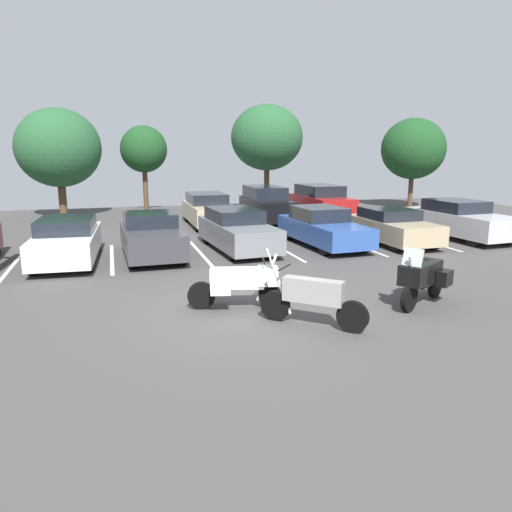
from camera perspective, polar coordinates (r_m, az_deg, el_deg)
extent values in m
cube|color=#423F3F|center=(11.34, -0.94, -6.26)|extent=(44.00, 44.00, 0.10)
cylinder|color=black|center=(11.24, 1.89, -4.48)|extent=(0.64, 0.26, 0.63)
cylinder|color=black|center=(11.22, -6.34, -4.58)|extent=(0.64, 0.26, 0.63)
cube|color=white|center=(11.09, -2.24, -2.56)|extent=(1.27, 0.67, 0.44)
cylinder|color=#B2B2B7|center=(11.12, 1.29, -2.49)|extent=(0.50, 0.18, 1.10)
cylinder|color=black|center=(11.02, 0.88, -0.52)|extent=(0.18, 0.61, 0.04)
cube|color=white|center=(11.11, 1.39, -2.30)|extent=(0.54, 0.57, 0.39)
cube|color=#B2C1CC|center=(11.03, 1.66, -0.31)|extent=(0.26, 0.47, 0.39)
cube|color=white|center=(11.45, -4.07, -2.63)|extent=(0.48, 0.34, 0.36)
cube|color=white|center=(10.79, -4.13, -3.55)|extent=(0.48, 0.34, 0.36)
cylinder|color=black|center=(10.44, 2.25, -5.76)|extent=(0.56, 0.52, 0.65)
cylinder|color=black|center=(9.93, 11.14, -6.93)|extent=(0.56, 0.52, 0.65)
cube|color=gray|center=(10.03, 6.64, -4.04)|extent=(1.12, 1.05, 0.49)
cylinder|color=#B2B2B7|center=(10.27, 2.89, -3.66)|extent=(0.42, 0.39, 1.12)
cylinder|color=black|center=(10.13, 3.33, -1.31)|extent=(0.44, 0.48, 0.04)
cylinder|color=black|center=(11.48, 17.34, -4.63)|extent=(0.62, 0.45, 0.65)
cylinder|color=black|center=(12.79, 20.07, -3.11)|extent=(0.62, 0.45, 0.65)
cube|color=black|center=(12.02, 18.92, -1.84)|extent=(1.17, 0.97, 0.51)
cylinder|color=#B2B2B7|center=(11.48, 17.71, -2.51)|extent=(0.47, 0.33, 1.12)
cylinder|color=black|center=(11.45, 18.02, -0.23)|extent=(0.36, 0.54, 0.04)
cube|color=black|center=(11.44, 17.70, -2.19)|extent=(0.65, 0.68, 0.46)
cube|color=#B2C1CC|center=(11.30, 17.73, -0.15)|extent=(0.37, 0.46, 0.39)
cube|color=black|center=(12.23, 21.04, -2.42)|extent=(0.50, 0.44, 0.36)
cube|color=black|center=(12.49, 17.93, -1.90)|extent=(0.50, 0.44, 0.36)
cube|color=silver|center=(17.39, -26.27, -0.83)|extent=(0.12, 4.81, 0.01)
cube|color=silver|center=(17.11, -16.36, -0.25)|extent=(0.12, 4.81, 0.01)
cube|color=silver|center=(17.35, -6.44, 0.34)|extent=(0.12, 4.81, 0.01)
cube|color=silver|center=(18.10, 2.94, 0.89)|extent=(0.12, 4.81, 0.01)
cube|color=silver|center=(19.28, 11.38, 1.36)|extent=(0.12, 4.81, 0.01)
cube|color=silver|center=(20.83, 18.70, 1.75)|extent=(0.12, 4.81, 0.01)
cube|color=silver|center=(22.67, 24.93, 2.05)|extent=(0.12, 4.81, 0.01)
cube|color=white|center=(16.91, -21.02, 1.32)|extent=(2.04, 4.76, 0.76)
cube|color=black|center=(16.98, -21.11, 3.42)|extent=(1.78, 2.51, 0.45)
cylinder|color=black|center=(15.32, -18.83, -0.58)|extent=(0.25, 0.66, 0.65)
cylinder|color=black|center=(15.55, -24.48, -0.85)|extent=(0.25, 0.66, 0.65)
cylinder|color=black|center=(18.43, -17.97, 1.54)|extent=(0.25, 0.66, 0.65)
cylinder|color=black|center=(18.62, -22.70, 1.29)|extent=(0.25, 0.66, 0.65)
cube|color=#38383D|center=(16.84, -12.00, 1.91)|extent=(1.95, 4.32, 0.80)
cube|color=black|center=(17.12, -12.23, 4.19)|extent=(1.73, 1.93, 0.45)
cylinder|color=black|center=(15.58, -8.51, 0.16)|extent=(0.24, 0.66, 0.66)
cylinder|color=black|center=(15.41, -14.25, -0.22)|extent=(0.24, 0.66, 0.66)
cylinder|color=black|center=(18.40, -10.04, 1.94)|extent=(0.24, 0.66, 0.66)
cylinder|color=black|center=(18.25, -14.90, 1.63)|extent=(0.24, 0.66, 0.66)
cube|color=slate|center=(17.72, -2.12, 2.60)|extent=(2.09, 4.80, 0.80)
cube|color=black|center=(18.02, -2.55, 4.79)|extent=(1.78, 2.48, 0.47)
cylinder|color=black|center=(16.56, 2.09, 0.89)|extent=(0.26, 0.62, 0.60)
cylinder|color=black|center=(16.05, -2.86, 0.53)|extent=(0.26, 0.62, 0.60)
cylinder|color=black|center=(19.49, -1.49, 2.60)|extent=(0.26, 0.62, 0.60)
cylinder|color=black|center=(19.07, -5.76, 2.33)|extent=(0.26, 0.62, 0.60)
cube|color=#2D519E|center=(18.68, 7.81, 2.93)|extent=(2.02, 4.87, 0.71)
cube|color=black|center=(18.95, 7.32, 4.92)|extent=(1.73, 2.13, 0.50)
cylinder|color=black|center=(17.70, 12.36, 1.46)|extent=(0.25, 0.68, 0.67)
cylinder|color=black|center=(16.96, 7.99, 1.16)|extent=(0.25, 0.68, 0.67)
cylinder|color=black|center=(20.49, 7.61, 3.06)|extent=(0.25, 0.68, 0.67)
cylinder|color=black|center=(19.86, 3.71, 2.86)|extent=(0.25, 0.68, 0.67)
cube|color=tan|center=(19.64, 15.60, 3.02)|extent=(1.85, 4.24, 0.72)
cube|color=black|center=(19.85, 15.17, 4.77)|extent=(1.69, 2.05, 0.40)
cylinder|color=black|center=(18.95, 19.87, 1.66)|extent=(0.22, 0.64, 0.64)
cylinder|color=black|center=(18.07, 15.85, 1.44)|extent=(0.22, 0.64, 0.64)
cylinder|color=black|center=(21.30, 15.31, 3.04)|extent=(0.22, 0.64, 0.64)
cylinder|color=black|center=(20.51, 11.57, 2.89)|extent=(0.22, 0.64, 0.64)
cube|color=#B7B7BC|center=(21.76, 22.60, 3.60)|extent=(2.24, 4.99, 0.84)
cube|color=black|center=(21.92, 22.16, 5.43)|extent=(1.91, 2.30, 0.47)
cylinder|color=black|center=(21.23, 27.19, 2.19)|extent=(0.27, 0.72, 0.71)
cylinder|color=black|center=(20.05, 23.98, 1.97)|extent=(0.27, 0.72, 0.71)
cylinder|color=black|center=(23.56, 21.31, 3.56)|extent=(0.27, 0.72, 0.71)
cylinder|color=black|center=(22.51, 18.14, 3.42)|extent=(0.27, 0.72, 0.71)
cube|color=#C1B289|center=(23.77, -5.58, 5.05)|extent=(1.88, 4.87, 0.81)
cube|color=black|center=(24.02, -5.75, 6.68)|extent=(1.71, 2.53, 0.49)
cylinder|color=black|center=(22.37, -2.80, 3.90)|extent=(0.23, 0.66, 0.66)
cylinder|color=black|center=(22.07, -6.80, 3.72)|extent=(0.23, 0.66, 0.66)
cylinder|color=black|center=(25.56, -4.49, 4.91)|extent=(0.23, 0.66, 0.66)
cylinder|color=black|center=(25.30, -8.01, 4.76)|extent=(0.23, 0.66, 0.66)
cube|color=black|center=(24.67, 1.21, 5.53)|extent=(1.87, 4.44, 0.97)
cube|color=black|center=(24.92, 1.00, 7.41)|extent=(1.69, 2.84, 0.60)
cylinder|color=black|center=(23.53, 4.00, 4.27)|extent=(0.23, 0.65, 0.64)
cylinder|color=black|center=(23.09, 0.45, 4.15)|extent=(0.23, 0.65, 0.64)
cylinder|color=black|center=(26.36, 1.87, 5.14)|extent=(0.23, 0.65, 0.64)
cylinder|color=black|center=(25.96, -1.32, 5.03)|extent=(0.23, 0.65, 0.64)
cube|color=maroon|center=(25.82, 7.52, 5.80)|extent=(2.02, 4.48, 1.00)
cube|color=black|center=(25.93, 7.38, 7.57)|extent=(1.82, 2.72, 0.56)
cylinder|color=black|center=(24.91, 10.70, 4.59)|extent=(0.24, 0.70, 0.70)
cylinder|color=black|center=(24.17, 7.27, 4.48)|extent=(0.24, 0.70, 0.70)
cylinder|color=black|center=(27.57, 7.70, 5.40)|extent=(0.24, 0.70, 0.70)
cylinder|color=black|center=(26.90, 4.54, 5.31)|extent=(0.24, 0.70, 0.70)
cylinder|color=#4C3823|center=(31.01, 1.24, 7.75)|extent=(0.33, 0.33, 2.32)
ellipsoid|color=#23512D|center=(30.93, 1.27, 13.57)|extent=(4.40, 4.40, 3.98)
cylinder|color=#4C3823|center=(30.60, -12.67, 7.33)|extent=(0.30, 0.30, 2.24)
ellipsoid|color=#19421E|center=(30.50, -12.89, 11.99)|extent=(2.74, 2.74, 2.74)
cylinder|color=#4C3823|center=(32.59, 17.46, 6.94)|extent=(0.29, 0.29, 1.78)
ellipsoid|color=#19421E|center=(32.49, 17.77, 11.76)|extent=(3.90, 3.90, 3.70)
cylinder|color=#4C3823|center=(28.84, -21.48, 5.87)|extent=(0.41, 0.41, 1.60)
ellipsoid|color=#23512D|center=(28.71, -21.93, 11.56)|extent=(4.42, 4.42, 4.14)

